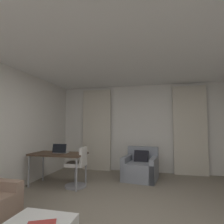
{
  "coord_description": "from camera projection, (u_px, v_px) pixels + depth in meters",
  "views": [
    {
      "loc": [
        0.42,
        -2.68,
        1.37
      ],
      "look_at": [
        -0.48,
        1.21,
        1.66
      ],
      "focal_mm": 29.67,
      "sensor_mm": 36.0,
      "label": 1
    }
  ],
  "objects": [
    {
      "name": "ground_plane",
      "position": [
        126.0,
        223.0,
        2.6
      ],
      "size": [
        12.0,
        12.0,
        0.0
      ],
      "primitive_type": "plane",
      "color": "gray"
    },
    {
      "name": "wall_window",
      "position": [
        141.0,
        128.0,
        5.63
      ],
      "size": [
        5.12,
        0.06,
        2.6
      ],
      "color": "silver",
      "rests_on": "ground"
    },
    {
      "name": "ceiling",
      "position": [
        125.0,
        42.0,
        2.79
      ],
      "size": [
        5.12,
        6.12,
        0.06
      ],
      "primitive_type": "cube",
      "color": "white",
      "rests_on": "wall_left"
    },
    {
      "name": "curtain_left_panel",
      "position": [
        97.0,
        129.0,
        5.82
      ],
      "size": [
        0.9,
        0.06,
        2.5
      ],
      "color": "beige",
      "rests_on": "ground"
    },
    {
      "name": "curtain_right_panel",
      "position": [
        190.0,
        130.0,
        5.19
      ],
      "size": [
        0.9,
        0.06,
        2.5
      ],
      "color": "beige",
      "rests_on": "ground"
    },
    {
      "name": "armchair",
      "position": [
        141.0,
        168.0,
        4.74
      ],
      "size": [
        0.93,
        0.93,
        0.8
      ],
      "color": "gray",
      "rests_on": "ground"
    },
    {
      "name": "desk",
      "position": [
        59.0,
        156.0,
        4.27
      ],
      "size": [
        1.24,
        0.65,
        0.73
      ],
      "color": "#4C3828",
      "rests_on": "ground"
    },
    {
      "name": "desk_chair",
      "position": [
        78.0,
        169.0,
        4.16
      ],
      "size": [
        0.48,
        0.48,
        0.88
      ],
      "color": "gray",
      "rests_on": "ground"
    },
    {
      "name": "laptop",
      "position": [
        61.0,
        151.0,
        4.28
      ],
      "size": [
        0.35,
        0.28,
        0.22
      ],
      "color": "#ADADB2",
      "rests_on": "desk"
    }
  ]
}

